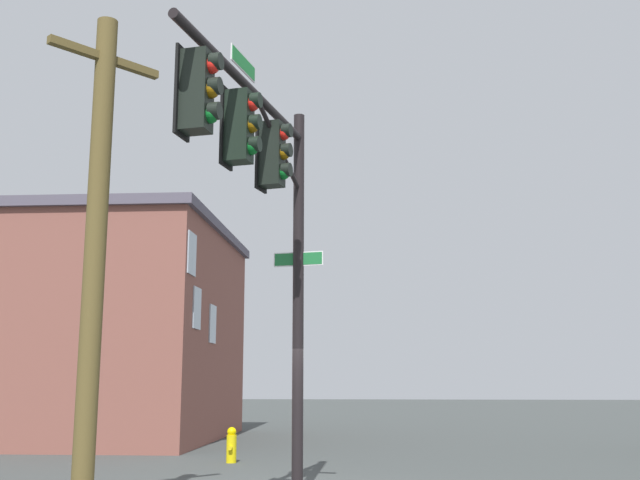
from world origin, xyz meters
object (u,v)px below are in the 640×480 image
(fire_hydrant, at_px, (231,445))
(brick_building, at_px, (122,331))
(signal_pole_assembly, at_px, (262,185))
(utility_pole, at_px, (95,252))

(fire_hydrant, xyz_separation_m, brick_building, (-6.33, -4.97, 3.11))
(signal_pole_assembly, distance_m, fire_hydrant, 8.42)
(signal_pole_assembly, height_order, brick_building, brick_building)
(utility_pole, xyz_separation_m, brick_building, (-14.36, -4.43, -0.24))
(signal_pole_assembly, xyz_separation_m, brick_building, (-13.18, -6.64, -1.49))
(fire_hydrant, height_order, brick_building, brick_building)
(utility_pole, height_order, fire_hydrant, utility_pole)
(signal_pole_assembly, xyz_separation_m, utility_pole, (1.17, -2.21, -1.25))
(brick_building, bearing_deg, signal_pole_assembly, 26.75)
(signal_pole_assembly, xyz_separation_m, fire_hydrant, (-6.85, -1.67, -4.61))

